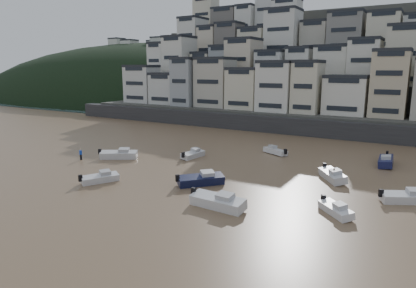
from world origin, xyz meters
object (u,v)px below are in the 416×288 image
Objects in this scene: person_pink at (334,175)px; boat_e at (332,174)px; boat_a at (218,200)px; boat_i at (386,159)px; boat_b at (336,208)px; boat_d at (406,196)px; boat_f at (193,153)px; person_blue at (81,154)px; boat_c at (201,178)px; boat_k at (119,153)px; boat_j at (100,177)px; boat_h at (275,150)px.

boat_e is at bearing 112.19° from person_pink.
boat_a reaches higher than boat_i.
boat_d is at bearing 96.13° from boat_b.
person_pink is at bearing -88.71° from boat_f.
boat_a is 28.78m from person_blue.
person_blue is at bearing 128.34° from boat_c.
boat_k is (-36.24, -17.05, -0.01)m from boat_i.
boat_c reaches higher than boat_j.
boat_i is at bearing -62.77° from boat_f.
boat_a is at bearing -112.66° from boat_b.
person_pink is (0.29, -0.70, 0.08)m from boat_e.
boat_k is at bearing -68.07° from boat_i.
boat_c reaches higher than boat_f.
person_blue and person_pink have the same top height.
boat_e is at bearing 126.12° from boat_d.
boat_j is (-29.42, -27.30, -0.18)m from boat_i.
boat_a is 3.67× the size of person_blue.
boat_e is at bearing -86.91° from boat_f.
boat_i is at bearing 69.04° from person_pink.
boat_e is 15.20m from boat_h.
boat_e is 1.17× the size of boat_j.
boat_e is 21.66m from boat_f.
boat_j is at bearing -88.41° from boat_k.
boat_d is 24.52m from boat_h.
boat_f is at bearing -161.77° from boat_b.
boat_i reaches higher than boat_j.
boat_j is at bearing 171.85° from boat_d.
boat_k is at bearing -144.93° from boat_b.
boat_i is 3.60× the size of person_pink.
boat_i reaches higher than boat_k.
boat_b is 0.76× the size of boat_c.
boat_b is 9.07m from boat_d.
person_pink reaches higher than boat_f.
boat_c is at bearing 167.93° from boat_d.
person_pink is (-8.23, 3.53, 0.11)m from boat_d.
person_pink reaches higher than boat_e.
boat_i is 45.64m from person_blue.
boat_a is 1.04× the size of boat_c.
boat_e reaches higher than boat_b.
person_pink is at bearing 129.34° from boat_d.
boat_j is (-13.01, -25.80, 0.00)m from boat_h.
boat_a is 1.29× the size of boat_j.
boat_i is at bearing 75.22° from boat_d.
person_pink is at bearing -13.68° from boat_c.
boat_h is 2.83× the size of person_blue.
boat_d is at bearing 170.65° from boat_h.
boat_b is 38.67m from person_blue.
boat_i is (18.17, 21.74, 0.02)m from boat_c.
person_pink is at bearing 65.31° from boat_a.
boat_j is at bearing -148.63° from person_pink.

